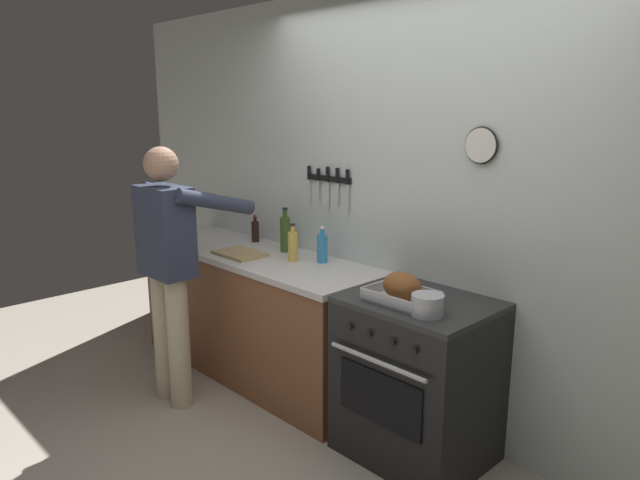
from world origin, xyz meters
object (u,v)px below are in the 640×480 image
object	(u,v)px
roasting_pan	(402,289)
bottle_dish_soap	(322,248)
person_cook	(170,260)
bottle_soy_sauce	(255,231)
saucepan	(427,305)
bottle_olive_oil	(285,233)
stove	(417,379)
bottle_cooking_oil	(293,246)
cutting_board	(240,254)

from	to	relation	value
roasting_pan	bottle_dish_soap	distance (m)	0.89
person_cook	bottle_soy_sauce	world-z (taller)	person_cook
roasting_pan	saucepan	world-z (taller)	roasting_pan
person_cook	bottle_olive_oil	bearing A→B (deg)	-6.38
stove	bottle_olive_oil	xyz separation A→B (m)	(-1.29, 0.17, 0.58)
person_cook	bottle_dish_soap	xyz separation A→B (m)	(0.56, 0.79, 0.05)
stove	bottle_dish_soap	bearing A→B (deg)	170.14
person_cook	bottle_cooking_oil	bearing A→B (deg)	-25.04
cutting_board	bottle_soy_sauce	distance (m)	0.41
stove	saucepan	size ratio (longest dim) A/B	5.62
roasting_pan	cutting_board	world-z (taller)	roasting_pan
roasting_pan	saucepan	size ratio (longest dim) A/B	2.20
stove	bottle_soy_sauce	xyz separation A→B (m)	(-1.68, 0.21, 0.53)
saucepan	bottle_soy_sauce	size ratio (longest dim) A/B	0.79
bottle_olive_oil	bottle_soy_sauce	distance (m)	0.39
cutting_board	bottle_cooking_oil	size ratio (longest dim) A/B	1.44
roasting_pan	cutting_board	xyz separation A→B (m)	(-1.39, -0.02, -0.06)
roasting_pan	bottle_cooking_oil	distance (m)	1.02
saucepan	person_cook	bearing A→B (deg)	-163.97
bottle_dish_soap	bottle_olive_oil	xyz separation A→B (m)	(-0.38, 0.01, 0.03)
person_cook	bottle_cooking_oil	world-z (taller)	person_cook
bottle_olive_oil	bottle_soy_sauce	bearing A→B (deg)	174.90
stove	bottle_dish_soap	distance (m)	1.07
saucepan	cutting_board	xyz separation A→B (m)	(-1.59, 0.04, -0.04)
cutting_board	bottle_soy_sauce	size ratio (longest dim) A/B	1.77
saucepan	bottle_cooking_oil	world-z (taller)	bottle_cooking_oil
saucepan	bottle_soy_sauce	xyz separation A→B (m)	(-1.84, 0.37, 0.03)
saucepan	stove	bearing A→B (deg)	134.94
bottle_olive_oil	saucepan	bearing A→B (deg)	-12.96
bottle_soy_sauce	bottle_olive_oil	bearing A→B (deg)	-5.10
person_cook	saucepan	world-z (taller)	person_cook
cutting_board	bottle_cooking_oil	bearing A→B (deg)	23.10
person_cook	saucepan	size ratio (longest dim) A/B	10.36
bottle_cooking_oil	bottle_soy_sauce	distance (m)	0.64
cutting_board	bottle_olive_oil	xyz separation A→B (m)	(0.14, 0.29, 0.12)
person_cook	roasting_pan	world-z (taller)	person_cook
saucepan	roasting_pan	bearing A→B (deg)	162.65
roasting_pan	cutting_board	bearing A→B (deg)	-179.15
saucepan	bottle_cooking_oil	bearing A→B (deg)	170.56
stove	bottle_dish_soap	size ratio (longest dim) A/B	3.79
roasting_pan	bottle_dish_soap	world-z (taller)	bottle_dish_soap
bottle_soy_sauce	roasting_pan	bearing A→B (deg)	-10.54
saucepan	bottle_olive_oil	size ratio (longest dim) A/B	0.52
bottle_cooking_oil	bottle_soy_sauce	bearing A→B (deg)	164.97
roasting_pan	saucepan	distance (m)	0.22
bottle_cooking_oil	stove	bearing A→B (deg)	-2.24
stove	saucepan	xyz separation A→B (m)	(0.16, -0.16, 0.50)
person_cook	bottle_dish_soap	world-z (taller)	person_cook
roasting_pan	stove	bearing A→B (deg)	63.57
bottle_olive_oil	roasting_pan	bearing A→B (deg)	-12.20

